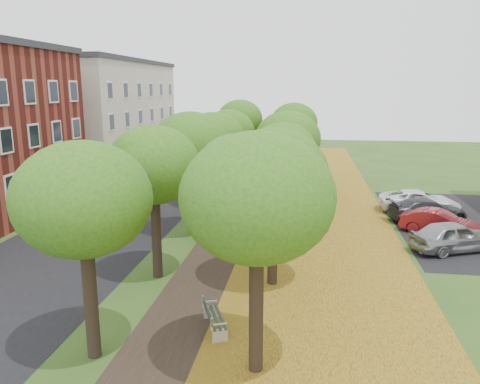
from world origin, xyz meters
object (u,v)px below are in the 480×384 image
(car_white, at_px, (419,201))
(car_silver, at_px, (454,236))
(car_red, at_px, (439,222))
(car_grey, at_px, (427,210))
(bench, at_px, (213,318))

(car_white, bearing_deg, car_silver, -178.92)
(car_silver, height_order, car_white, car_silver)
(car_red, distance_m, car_white, 4.67)
(car_red, height_order, car_grey, car_grey)
(car_white, bearing_deg, car_red, -178.92)
(car_red, relative_size, car_grey, 0.86)
(bench, bearing_deg, car_white, -53.31)
(car_silver, xyz_separation_m, car_grey, (0.00, 5.25, -0.07))
(bench, relative_size, car_silver, 0.42)
(bench, height_order, car_red, car_red)
(car_silver, distance_m, car_white, 7.36)
(car_grey, bearing_deg, car_red, 165.61)
(bench, relative_size, car_white, 0.37)
(car_red, relative_size, car_white, 0.80)
(bench, xyz_separation_m, car_grey, (10.01, 14.34, 0.23))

